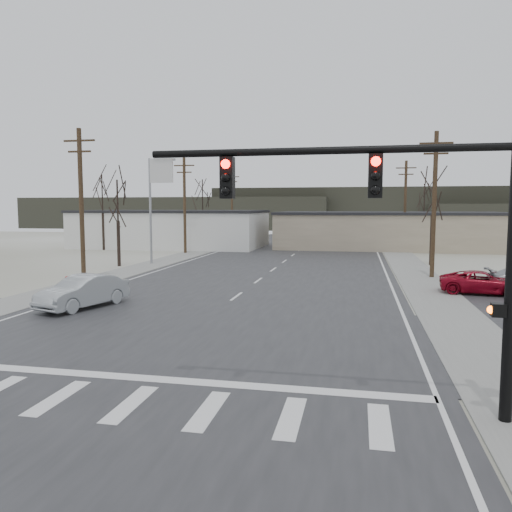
{
  "coord_description": "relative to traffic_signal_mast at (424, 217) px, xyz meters",
  "views": [
    {
      "loc": [
        6.44,
        -18.04,
        4.9
      ],
      "look_at": [
        1.75,
        4.79,
        2.6
      ],
      "focal_mm": 35.0,
      "sensor_mm": 36.0,
      "label": 1
    }
  ],
  "objects": [
    {
      "name": "tree_right_mid",
      "position": [
        4.61,
        32.2,
        1.26
      ],
      "size": [
        3.74,
        3.74,
        8.33
      ],
      "color": "black",
      "rests_on": "ground"
    },
    {
      "name": "upole_right_a",
      "position": [
        3.61,
        24.2,
        0.55
      ],
      "size": [
        2.2,
        0.3,
        10.0
      ],
      "color": "#44361F",
      "rests_on": "ground"
    },
    {
      "name": "main_road",
      "position": [
        -7.89,
        21.2,
        -4.65
      ],
      "size": [
        18.0,
        110.0,
        0.05
      ],
      "primitive_type": "cube",
      "color": "#28292B",
      "rests_on": "ground"
    },
    {
      "name": "car_far_a",
      "position": [
        -5.32,
        48.43,
        -3.96
      ],
      "size": [
        3.22,
        4.94,
        1.33
      ],
      "primitive_type": "imported",
      "rotation": [
        0.0,
        0.0,
        2.82
      ],
      "color": "black",
      "rests_on": "main_road"
    },
    {
      "name": "building_left_far",
      "position": [
        -23.89,
        46.2,
        -2.42
      ],
      "size": [
        22.3,
        12.3,
        4.5
      ],
      "color": "silver",
      "rests_on": "ground"
    },
    {
      "name": "car_far_b",
      "position": [
        -10.01,
        63.32,
        -3.88
      ],
      "size": [
        2.04,
        4.49,
        1.5
      ],
      "primitive_type": "imported",
      "rotation": [
        0.0,
        0.0,
        0.06
      ],
      "color": "black",
      "rests_on": "main_road"
    },
    {
      "name": "ground",
      "position": [
        -7.89,
        6.2,
        -4.67
      ],
      "size": [
        140.0,
        140.0,
        0.0
      ],
      "primitive_type": "plane",
      "color": "silver",
      "rests_on": "ground"
    },
    {
      "name": "building_right_far",
      "position": [
        2.11,
        50.2,
        -2.52
      ],
      "size": [
        26.3,
        14.3,
        4.3
      ],
      "color": "tan",
      "rests_on": "ground"
    },
    {
      "name": "upole_left_b",
      "position": [
        -19.39,
        18.2,
        0.55
      ],
      "size": [
        2.2,
        0.3,
        10.0
      ],
      "color": "#44361F",
      "rests_on": "ground"
    },
    {
      "name": "tree_left_near",
      "position": [
        -20.89,
        26.2,
        0.55
      ],
      "size": [
        3.3,
        3.3,
        7.35
      ],
      "color": "black",
      "rests_on": "ground"
    },
    {
      "name": "cross_road",
      "position": [
        -7.89,
        6.2,
        -4.65
      ],
      "size": [
        90.0,
        10.0,
        0.04
      ],
      "primitive_type": "cube",
      "color": "#28292B",
      "rests_on": "ground"
    },
    {
      "name": "upole_right_b",
      "position": [
        3.61,
        46.2,
        0.55
      ],
      "size": [
        2.2,
        0.3,
        10.0
      ],
      "color": "#44361F",
      "rests_on": "ground"
    },
    {
      "name": "fire_hydrant",
      "position": [
        -18.09,
        14.2,
        -4.22
      ],
      "size": [
        0.24,
        0.24,
        0.87
      ],
      "color": "#A50C0C",
      "rests_on": "ground"
    },
    {
      "name": "sidewalk_left",
      "position": [
        -18.49,
        26.2,
        -4.64
      ],
      "size": [
        3.0,
        90.0,
        0.06
      ],
      "primitive_type": "cube",
      "color": "gray",
      "rests_on": "ground"
    },
    {
      "name": "tree_left_far",
      "position": [
        -21.89,
        52.2,
        1.61
      ],
      "size": [
        3.96,
        3.96,
        8.82
      ],
      "color": "black",
      "rests_on": "ground"
    },
    {
      "name": "sedan_crossing",
      "position": [
        -14.43,
        9.79,
        -3.85
      ],
      "size": [
        2.94,
        5.02,
        1.56
      ],
      "primitive_type": "imported",
      "rotation": [
        0.0,
        0.0,
        -0.29
      ],
      "color": "#9BA0A5",
      "rests_on": "main_road"
    },
    {
      "name": "hill_left",
      "position": [
        -42.89,
        98.2,
        -1.17
      ],
      "size": [
        70.0,
        18.0,
        7.0
      ],
      "primitive_type": "cube",
      "color": "#333026",
      "rests_on": "ground"
    },
    {
      "name": "car_parked_red",
      "position": [
        5.45,
        17.84,
        -4.0
      ],
      "size": [
        4.79,
        2.62,
        1.27
      ],
      "primitive_type": "imported",
      "rotation": [
        0.0,
        0.0,
        1.46
      ],
      "color": "maroon",
      "rests_on": "parking_lot"
    },
    {
      "name": "sidewalk_right",
      "position": [
        2.71,
        26.2,
        -4.64
      ],
      "size": [
        3.0,
        90.0,
        0.06
      ],
      "primitive_type": "cube",
      "color": "gray",
      "rests_on": "ground"
    },
    {
      "name": "tree_left_mid",
      "position": [
        -29.89,
        40.2,
        1.61
      ],
      "size": [
        3.96,
        3.96,
        8.82
      ],
      "color": "black",
      "rests_on": "ground"
    },
    {
      "name": "upole_left_d",
      "position": [
        -19.39,
        58.2,
        0.55
      ],
      "size": [
        2.2,
        0.3,
        10.0
      ],
      "color": "#44361F",
      "rests_on": "ground"
    },
    {
      "name": "hill_center",
      "position": [
        7.11,
        102.2,
        -0.17
      ],
      "size": [
        80.0,
        18.0,
        9.0
      ],
      "primitive_type": "cube",
      "color": "#333026",
      "rests_on": "ground"
    },
    {
      "name": "streetlight_main",
      "position": [
        -18.69,
        28.2,
        0.41
      ],
      "size": [
        2.4,
        0.25,
        9.0
      ],
      "color": "gray",
      "rests_on": "ground"
    },
    {
      "name": "traffic_signal_mast",
      "position": [
        0.0,
        0.0,
        0.0
      ],
      "size": [
        8.95,
        0.43,
        7.2
      ],
      "color": "black",
      "rests_on": "ground"
    },
    {
      "name": "tree_right_far",
      "position": [
        7.11,
        58.2,
        0.91
      ],
      "size": [
        3.52,
        3.52,
        7.84
      ],
      "color": "black",
      "rests_on": "ground"
    },
    {
      "name": "upole_left_c",
      "position": [
        -19.39,
        38.2,
        0.55
      ],
      "size": [
        2.2,
        0.3,
        10.0
      ],
      "color": "#44361F",
      "rests_on": "ground"
    }
  ]
}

